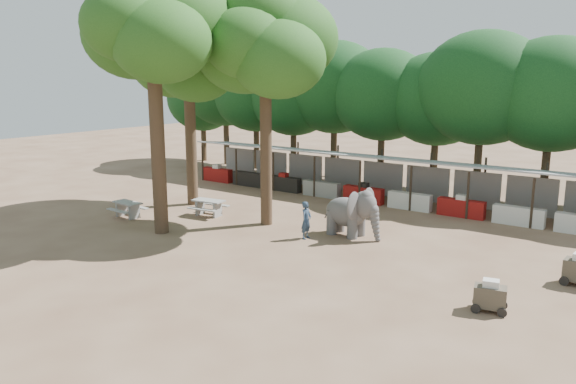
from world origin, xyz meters
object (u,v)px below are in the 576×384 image
Objects in this scene: elephant at (352,212)px; yard_tree_back at (265,43)px; yard_tree_left at (189,54)px; cart_front at (490,296)px; yard_tree_center at (153,25)px; picnic_table_far at (209,205)px; picnic_table_near at (128,207)px; handler at (306,220)px.

yard_tree_back is at bearing -170.73° from elephant.
elephant is (10.54, -0.61, -7.10)m from yard_tree_left.
yard_tree_back is at bearing 146.70° from cart_front.
cart_front is at bearing -20.02° from yard_tree_back.
yard_tree_center is at bearing -145.42° from elephant.
yard_tree_back reaches higher than picnic_table_far.
cart_front is (18.40, -1.11, -0.02)m from picnic_table_near.
cart_front is at bearing -21.60° from picnic_table_far.
yard_tree_left is 0.97× the size of yard_tree_back.
elephant is 1.73× the size of handler.
yard_tree_center is 7.21× the size of handler.
yard_tree_center is at bearing 111.32° from handler.
yard_tree_left is at bearing 141.24° from picnic_table_far.
yard_tree_left is 9.43× the size of cart_front.
cart_front is (12.00, -4.37, -8.04)m from yard_tree_back.
handler reaches higher than picnic_table_far.
handler is 1.43× the size of cart_front.
yard_tree_back is 9.72× the size of cart_front.
yard_tree_left is 8.79m from picnic_table_near.
picnic_table_near is 0.92× the size of picnic_table_far.
elephant is 1.57× the size of picnic_table_far.
picnic_table_far is (-3.29, -0.62, -8.00)m from yard_tree_back.
handler is 0.99× the size of picnic_table_near.
yard_tree_left is 0.92× the size of yard_tree_center.
elephant reaches higher than picnic_table_far.
yard_tree_back is (6.00, -1.00, 0.34)m from yard_tree_left.
handler is at bearing -13.17° from yard_tree_left.
handler is at bearing 25.33° from yard_tree_center.
yard_tree_back is at bearing 53.14° from yard_tree_center.
yard_tree_center is 5.04m from yard_tree_back.
yard_tree_center is 7.15× the size of picnic_table_near.
picnic_table_far is at bearing -168.29° from elephant.
yard_tree_center reaches higher than cart_front.
picnic_table_far is at bearing -30.94° from yard_tree_left.
picnic_table_far is (-0.29, 3.38, -8.67)m from yard_tree_center.
picnic_table_near is at bearing -147.45° from picnic_table_far.
yard_tree_center is 10.74m from handler.
yard_tree_left is at bearing 150.10° from cart_front.
picnic_table_far is at bearing 81.49° from handler.
elephant is at bearing -0.45° from picnic_table_far.
yard_tree_center is 6.55× the size of picnic_table_far.
yard_tree_center reaches higher than handler.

